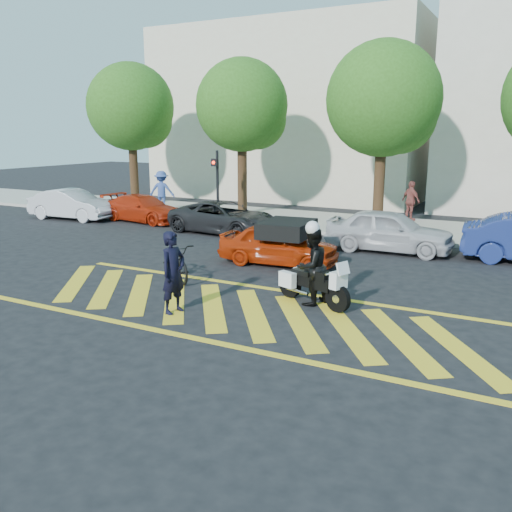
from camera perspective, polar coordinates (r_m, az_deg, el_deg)
The scene contains 19 objects.
ground at distance 12.58m, azimuth -2.25°, elevation -5.67°, with size 90.00×90.00×0.00m, color black.
sidewalk at distance 23.42m, azimuth 12.61°, elevation 3.03°, with size 60.00×5.00×0.15m, color #9E998E.
crosswalk at distance 12.59m, azimuth -2.41°, elevation -5.63°, with size 12.33×4.00×0.01m.
building_left at distance 34.29m, azimuth 3.85°, elevation 14.68°, with size 16.00×8.00×10.00m, color beige.
tree_far_left at distance 29.27m, azimuth -12.76°, elevation 14.76°, with size 4.40×4.40×7.41m.
tree_left at distance 25.56m, azimuth -1.17°, elevation 15.23°, with size 4.20×4.20×7.26m.
tree_center at distance 23.14m, azimuth 13.61°, elevation 15.36°, with size 4.60×4.60×7.56m.
signal_pole at distance 23.70m, azimuth -4.15°, elevation 7.93°, with size 0.28×0.43×3.20m.
officer_bike at distance 12.26m, azimuth -8.70°, elevation -1.73°, with size 0.68×0.45×1.88m, color black.
bicycle at distance 15.15m, azimuth -8.45°, elevation -0.50°, with size 0.69×1.98×1.04m, color black.
police_motorcycle at distance 12.89m, azimuth 5.92°, elevation -2.85°, with size 2.07×1.09×0.95m.
officer_moto at distance 12.78m, azimuth 5.87°, elevation -1.09°, with size 0.90×0.70×1.85m, color black.
red_convertible at distance 16.61m, azimuth 2.42°, elevation 1.22°, with size 1.48×3.69×1.26m, color #A92707.
parked_far_left at distance 26.59m, azimuth -18.81°, elevation 5.16°, with size 1.46×4.18×1.38m, color #ABACB3.
parked_left at distance 25.06m, azimuth -11.79°, elevation 4.93°, with size 1.68×4.13×1.20m, color #A4210A.
parked_mid_left at distance 21.78m, azimuth -3.37°, elevation 4.08°, with size 2.11×4.57×1.27m, color black.
parked_mid_right at distance 18.92m, azimuth 13.84°, elevation 2.62°, with size 1.71×4.26×1.45m, color #B2B2B6.
pedestrian_left at distance 27.51m, azimuth -9.89°, elevation 6.81°, with size 1.25×0.72×1.93m, color #354E93.
pedestrian_right at distance 24.77m, azimuth 15.99°, elevation 5.60°, with size 1.02×0.43×1.75m, color brown.
Camera 1 is at (5.98, -10.29, 4.05)m, focal length 38.00 mm.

